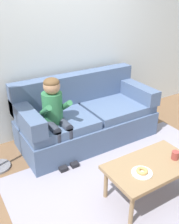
% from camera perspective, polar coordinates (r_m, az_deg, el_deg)
% --- Properties ---
extents(ground, '(10.00, 10.00, 0.00)m').
position_cam_1_polar(ground, '(3.38, 6.33, -12.28)').
color(ground, brown).
extents(wall_back, '(8.00, 0.10, 2.80)m').
position_cam_1_polar(wall_back, '(3.90, -5.62, 15.86)').
color(wall_back, silver).
rests_on(wall_back, ground).
extents(area_rug, '(2.80, 1.65, 0.01)m').
position_cam_1_polar(area_rug, '(3.23, 9.10, -14.48)').
color(area_rug, '#9993A3').
rests_on(area_rug, ground).
extents(couch, '(1.97, 0.90, 0.94)m').
position_cam_1_polar(couch, '(3.79, -0.84, -1.29)').
color(couch, slate).
rests_on(couch, ground).
extents(coffee_table, '(0.95, 0.54, 0.42)m').
position_cam_1_polar(coffee_table, '(2.83, 13.33, -12.02)').
color(coffee_table, '#937551').
rests_on(coffee_table, ground).
extents(person_child, '(0.34, 0.58, 1.10)m').
position_cam_1_polar(person_child, '(3.25, -7.62, 0.02)').
color(person_child, '#337A4C').
rests_on(person_child, ground).
extents(plate, '(0.21, 0.21, 0.01)m').
position_cam_1_polar(plate, '(2.67, 11.55, -13.10)').
color(plate, white).
rests_on(plate, coffee_table).
extents(donut, '(0.14, 0.14, 0.04)m').
position_cam_1_polar(donut, '(2.65, 11.60, -12.68)').
color(donut, tan).
rests_on(donut, plate).
extents(mug, '(0.08, 0.08, 0.09)m').
position_cam_1_polar(mug, '(2.94, 18.50, -9.09)').
color(mug, '#993D38').
rests_on(mug, coffee_table).
extents(toy_controller, '(0.23, 0.09, 0.05)m').
position_cam_1_polar(toy_controller, '(3.65, 11.49, -8.88)').
color(toy_controller, red).
rests_on(toy_controller, ground).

